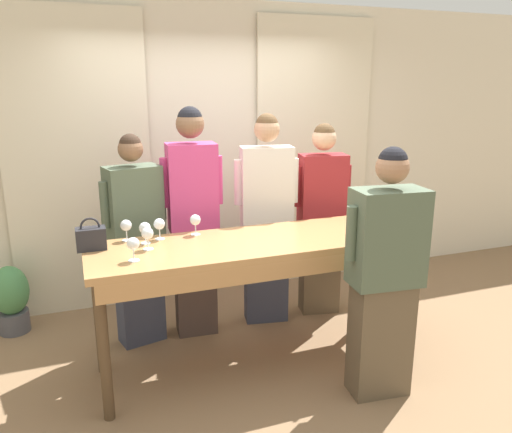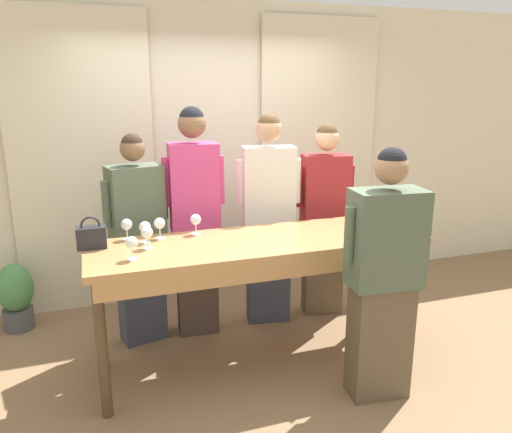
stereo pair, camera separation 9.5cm
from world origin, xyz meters
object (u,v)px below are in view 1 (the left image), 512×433
Objects in this scene: wine_bottle at (364,223)px; wine_glass_front_mid at (147,234)px; wine_glass_center_right at (159,225)px; tasting_bar at (261,255)px; potted_plant at (11,298)px; handbag at (91,238)px; wine_glass_front_left at (145,229)px; wine_glass_center_left at (126,226)px; guest_cream_sweater at (266,217)px; guest_olive_jacket at (136,241)px; guest_pink_top at (193,221)px; wine_glass_center_mid at (133,244)px; guest_striped_shirt at (321,218)px; wine_glass_front_right at (195,221)px; host_pouring at (385,275)px.

wine_bottle is 2.22× the size of wine_glass_front_mid.
wine_glass_center_right is (0.11, 0.20, 0.00)m from wine_glass_front_mid.
tasting_bar is 2.23m from potted_plant.
handbag is at bearing 169.54° from tasting_bar.
wine_glass_front_left is 0.16m from wine_glass_center_left.
handbag is 1.52m from guest_cream_sweater.
guest_olive_jacket is at bearing -27.53° from potted_plant.
guest_pink_top is 1.69m from potted_plant.
wine_glass_front_left is at bearing -156.50° from guest_cream_sweater.
wine_glass_front_left is at bearing -149.84° from wine_glass_center_right.
wine_glass_center_mid is at bearing -146.39° from guest_cream_sweater.
guest_olive_jacket is 0.90× the size of guest_pink_top.
guest_striped_shirt is (0.84, 0.68, 0.03)m from tasting_bar.
potted_plant is at bearing 124.10° from wine_glass_center_mid.
handbag is at bearing 159.71° from wine_glass_front_mid.
wine_bottle is at bearing -11.60° from wine_glass_front_mid.
wine_glass_front_left is 1.19m from guest_cream_sweater.
guest_cream_sweater is at bearing 18.27° from handbag.
wine_glass_front_right is at bearing -162.54° from guest_striped_shirt.
guest_olive_jacket reaches higher than tasting_bar.
wine_glass_center_left is at bearing 160.96° from wine_bottle.
handbag is (-1.82, 0.43, -0.04)m from wine_bottle.
guest_pink_top is at bearing 79.21° from wine_glass_front_right.
wine_glass_front_right is 0.82m from guest_cream_sweater.
wine_glass_center_right is at bearing -39.62° from potted_plant.
wine_glass_center_mid is (-0.89, -0.12, 0.22)m from tasting_bar.
host_pouring reaches higher than wine_bottle.
wine_bottle is 0.20× the size of guest_striped_shirt.
wine_bottle is 2.22× the size of wine_glass_center_right.
host_pouring reaches higher than wine_glass_center_right.
tasting_bar is at bearing -114.47° from guest_cream_sweater.
wine_glass_front_mid is 0.27m from wine_glass_center_left.
guest_cream_sweater reaches higher than handbag.
host_pouring is 2.86× the size of potted_plant.
handbag is 0.74m from wine_glass_front_right.
wine_glass_front_left is 1.00× the size of wine_glass_center_mid.
guest_striped_shirt reaches higher than wine_glass_center_left.
wine_bottle is 2.22× the size of wine_glass_center_left.
guest_pink_top is 0.64m from guest_cream_sweater.
wine_glass_center_left is (-1.58, 0.55, -0.02)m from wine_bottle.
wine_glass_front_right is at bearing 143.59° from tasting_bar.
wine_glass_front_left is at bearing -44.43° from potted_plant.
wine_glass_front_left is at bearing 150.13° from host_pouring.
guest_pink_top is (0.80, 0.48, -0.08)m from handbag.
wine_glass_center_left is at bearing -44.53° from potted_plant.
wine_glass_front_left and wine_glass_front_mid have the same top height.
tasting_bar is 0.54m from wine_glass_front_right.
wine_glass_front_left is at bearing -133.54° from guest_pink_top.
wine_glass_center_left is 0.09× the size of host_pouring.
wine_glass_front_mid reaches higher than tasting_bar.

